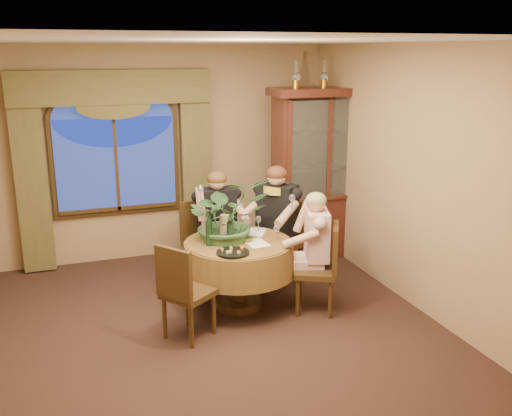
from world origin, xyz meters
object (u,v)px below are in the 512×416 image
object	(u,v)px
person_back	(217,226)
wine_bottle_2	(207,224)
stoneware_vase	(225,227)
person_pink	(316,250)
china_cabinet	(321,174)
oil_lamp_left	(296,74)
oil_lamp_right	(352,73)
chair_back_right	(281,243)
olive_bowl	(247,239)
oil_lamp_center	(324,74)
wine_bottle_3	(209,230)
chair_right	(315,269)
chair_back	(204,243)
wine_bottle_0	(230,230)
chair_front_left	(189,291)
person_scarf	(277,224)
wine_bottle_1	(205,227)
dining_table	(239,274)
centerpiece_plant	(227,186)

from	to	relation	value
person_back	wine_bottle_2	world-z (taller)	person_back
stoneware_vase	person_back	bearing A→B (deg)	81.60
person_pink	person_back	world-z (taller)	person_back
china_cabinet	oil_lamp_left	distance (m)	1.36
person_back	stoneware_vase	xyz separation A→B (m)	(-0.10, -0.65, 0.20)
person_pink	oil_lamp_right	bearing A→B (deg)	-19.87
chair_back_right	olive_bowl	bearing A→B (deg)	95.28
oil_lamp_center	chair_back_right	distance (m)	2.23
china_cabinet	wine_bottle_3	xyz separation A→B (m)	(-1.88, -1.23, -0.21)
chair_right	chair_back	size ratio (longest dim) A/B	1.00
olive_bowl	wine_bottle_0	size ratio (longest dim) A/B	0.43
oil_lamp_left	wine_bottle_2	world-z (taller)	oil_lamp_left
chair_front_left	person_scarf	distance (m)	1.68
wine_bottle_1	wine_bottle_3	xyz separation A→B (m)	(0.01, -0.13, 0.00)
chair_right	chair_back	xyz separation A→B (m)	(-0.90, 1.22, 0.00)
dining_table	person_scarf	distance (m)	0.90
chair_right	centerpiece_plant	bearing A→B (deg)	84.61
chair_front_left	person_back	bearing A→B (deg)	116.59
chair_front_left	wine_bottle_1	bearing A→B (deg)	114.71
oil_lamp_right	olive_bowl	xyz separation A→B (m)	(-1.86, -1.24, -1.65)
oil_lamp_right	person_scarf	distance (m)	2.25
oil_lamp_center	wine_bottle_0	size ratio (longest dim) A/B	1.03
wine_bottle_1	wine_bottle_3	world-z (taller)	same
chair_right	person_scarf	world-z (taller)	person_scarf
chair_right	stoneware_vase	size ratio (longest dim) A/B	3.61
chair_back_right	person_scarf	world-z (taller)	person_scarf
dining_table	person_back	bearing A→B (deg)	90.79
wine_bottle_0	wine_bottle_1	world-z (taller)	same
oil_lamp_right	wine_bottle_2	size ratio (longest dim) A/B	1.03
oil_lamp_left	wine_bottle_1	bearing A→B (deg)	-143.63
dining_table	wine_bottle_0	xyz separation A→B (m)	(-0.11, -0.07, 0.54)
oil_lamp_right	person_back	distance (m)	2.65
chair_front_left	chair_back_right	bearing A→B (deg)	90.24
oil_lamp_center	person_pink	bearing A→B (deg)	-117.20
stoneware_vase	wine_bottle_1	bearing A→B (deg)	-170.88
person_scarf	wine_bottle_2	distance (m)	1.02
person_scarf	olive_bowl	size ratio (longest dim) A/B	10.14
dining_table	person_pink	bearing A→B (deg)	-18.13
chair_back_right	person_pink	xyz separation A→B (m)	(0.09, -0.79, 0.16)
person_scarf	wine_bottle_1	size ratio (longest dim) A/B	4.35
chair_right	centerpiece_plant	size ratio (longest dim) A/B	0.99
oil_lamp_center	person_back	distance (m)	2.38
olive_bowl	oil_lamp_right	bearing A→B (deg)	33.67
wine_bottle_1	china_cabinet	bearing A→B (deg)	30.28
wine_bottle_2	wine_bottle_3	bearing A→B (deg)	-100.54
oil_lamp_center	centerpiece_plant	distance (m)	2.23
chair_front_left	person_scarf	size ratio (longest dim) A/B	0.67
chair_front_left	olive_bowl	bearing A→B (deg)	84.94
chair_back	wine_bottle_1	xyz separation A→B (m)	(-0.17, -0.73, 0.44)
chair_front_left	chair_back	bearing A→B (deg)	123.21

